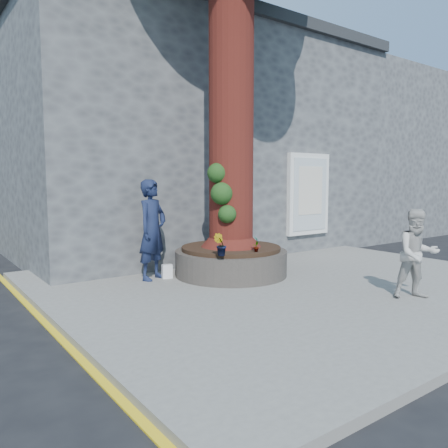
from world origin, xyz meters
TOP-DOWN VIEW (x-y plane):
  - ground at (0.00, 0.00)m, footprint 120.00×120.00m
  - pavement at (1.50, 1.00)m, footprint 9.00×8.00m
  - yellow_line at (-3.05, 1.00)m, footprint 0.10×30.00m
  - stone_shop at (2.50, 7.20)m, footprint 10.30×8.30m
  - neighbour_shop at (10.50, 7.20)m, footprint 6.00×8.00m
  - planter at (0.80, 2.00)m, footprint 2.30×2.30m
  - man at (-0.69, 2.60)m, footprint 0.86×0.75m
  - woman at (2.21, -1.25)m, footprint 0.91×0.86m
  - shopping_bag at (-0.43, 2.49)m, footprint 0.22×0.16m
  - plant_a at (0.76, 1.15)m, footprint 0.20×0.19m
  - plant_b at (-0.05, 1.20)m, footprint 0.31×0.31m
  - plant_c at (1.30, 2.85)m, footprint 0.20×0.20m
  - plant_d at (1.38, 2.85)m, footprint 0.41×0.41m

SIDE VIEW (x-z plane):
  - ground at x=0.00m, z-range 0.00..0.00m
  - yellow_line at x=-3.05m, z-range 0.00..0.01m
  - pavement at x=1.50m, z-range 0.00..0.12m
  - shopping_bag at x=-0.43m, z-range 0.12..0.40m
  - planter at x=0.80m, z-range 0.11..0.71m
  - woman at x=2.21m, z-range 0.12..1.61m
  - plant_a at x=0.76m, z-range 0.72..1.04m
  - plant_c at x=1.30m, z-range 0.72..1.04m
  - plant_d at x=1.38m, z-range 0.72..1.06m
  - plant_b at x=-0.05m, z-range 0.72..1.13m
  - man at x=-0.69m, z-range 0.12..2.10m
  - neighbour_shop at x=10.50m, z-range 0.00..6.00m
  - stone_shop at x=2.50m, z-range 0.01..6.31m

